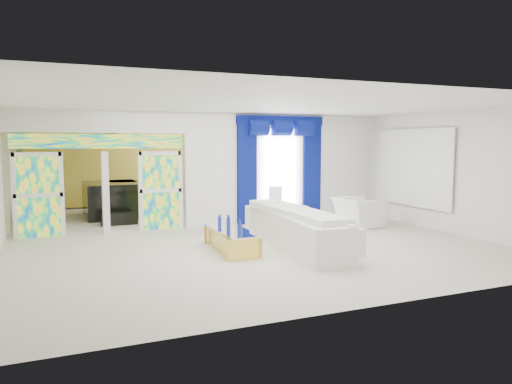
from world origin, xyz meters
name	(u,v)px	position (x,y,z in m)	size (l,w,h in m)	color
floor	(226,232)	(0.00, 0.00, 0.00)	(12.00, 12.00, 0.00)	#B7AF9E
dividing_wall	(286,168)	(2.15, 1.00, 1.50)	(5.70, 0.18, 3.00)	white
dividing_header	(100,121)	(-2.85, 1.00, 2.73)	(4.30, 0.18, 0.55)	white
stained_panel_left	(38,195)	(-4.28, 1.00, 1.00)	(0.95, 0.04, 2.00)	#994C3F
stained_panel_right	(161,190)	(-1.42, 1.00, 1.00)	(0.95, 0.04, 2.00)	#994C3F
stained_transom	(101,141)	(-2.85, 1.00, 2.25)	(4.00, 0.05, 0.35)	#994C3F
window_pane	(280,170)	(1.90, 0.90, 1.45)	(1.00, 0.02, 2.30)	white
blue_drape_left	(247,173)	(0.90, 0.87, 1.40)	(0.55, 0.10, 2.80)	#030741
blue_drape_right	(312,171)	(2.90, 0.87, 1.40)	(0.55, 0.10, 2.80)	#030741
blue_pelmet	(280,121)	(1.90, 0.87, 2.82)	(2.60, 0.12, 0.25)	#030741
wall_mirror	(413,168)	(4.94, -1.00, 1.55)	(0.04, 2.70, 1.90)	white
gold_curtains	(172,163)	(0.00, 5.90, 1.50)	(9.70, 0.12, 2.90)	gold
white_sofa	(296,231)	(0.76, -2.29, 0.36)	(0.82, 3.80, 0.72)	white
coffee_table	(231,240)	(-0.59, -1.99, 0.21)	(0.63, 1.88, 0.42)	#E3C046
console_table	(285,215)	(1.98, 0.71, 0.22)	(1.31, 0.42, 0.44)	white
table_lamp	(275,197)	(1.68, 0.71, 0.73)	(0.36, 0.36, 0.58)	white
armchair	(359,212)	(3.51, -0.62, 0.38)	(1.17, 1.02, 0.76)	white
grand_piano	(112,199)	(-2.35, 3.73, 0.51)	(1.55, 2.03, 1.02)	black
piano_bench	(119,219)	(-2.35, 2.13, 0.16)	(0.96, 0.37, 0.32)	black
tv_console	(36,213)	(-4.40, 2.55, 0.37)	(0.51, 0.47, 0.75)	tan
chandelier	(113,128)	(-2.30, 3.40, 2.65)	(0.60, 0.60, 0.60)	gold
decanters	(231,226)	(-0.60, -2.04, 0.52)	(0.22, 1.25, 0.27)	white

